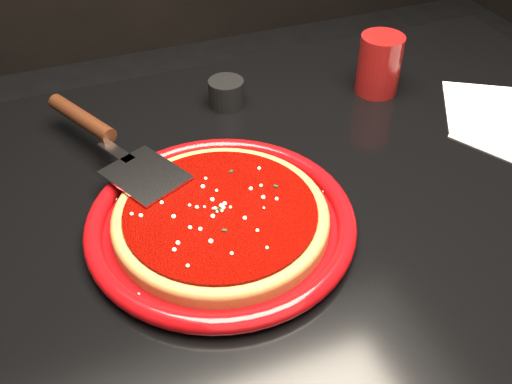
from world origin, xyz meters
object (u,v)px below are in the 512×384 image
plate (221,221)px  pizza_server (112,141)px  table (289,346)px  ramekin (226,93)px  cup (379,65)px

plate → pizza_server: (-0.10, 0.18, 0.03)m
table → ramekin: (-0.02, 0.25, 0.40)m
pizza_server → cup: bearing=-20.2°
plate → ramekin: (0.11, 0.28, 0.01)m
pizza_server → plate: bearing=-87.0°
ramekin → table: bearing=-85.2°
cup → table: bearing=-140.2°
plate → ramekin: bearing=69.6°
plate → pizza_server: 0.21m
cup → ramekin: (-0.26, 0.05, -0.03)m
plate → ramekin: 0.30m
ramekin → plate: bearing=-110.4°
ramekin → cup: bearing=-11.4°
pizza_server → cup: 0.47m
table → cup: size_ratio=11.69×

